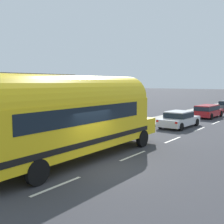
% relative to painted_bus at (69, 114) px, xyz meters
% --- Properties ---
extents(ground_plane, '(300.00, 300.00, 0.00)m').
position_rel_painted_bus_xyz_m(ground_plane, '(1.81, 0.22, -2.30)').
color(ground_plane, '#38383D').
extents(lane_markings, '(3.76, 80.00, 0.01)m').
position_rel_painted_bus_xyz_m(lane_markings, '(-0.74, 13.02, -2.30)').
color(lane_markings, silver).
rests_on(lane_markings, ground).
extents(sidewalk_slab, '(2.62, 90.00, 0.15)m').
position_rel_painted_bus_xyz_m(sidewalk_slab, '(-3.12, 10.22, -2.23)').
color(sidewalk_slab, '#ADA89E').
rests_on(sidewalk_slab, ground).
extents(painted_bus, '(2.60, 12.15, 4.12)m').
position_rel_painted_bus_xyz_m(painted_bus, '(0.00, 0.00, 0.00)').
color(painted_bus, yellow).
rests_on(painted_bus, ground).
extents(car_lead, '(2.15, 4.69, 1.37)m').
position_rel_painted_bus_xyz_m(car_lead, '(0.04, 12.83, -1.56)').
color(car_lead, silver).
rests_on(car_lead, ground).
extents(car_second, '(2.02, 4.66, 1.37)m').
position_rel_painted_bus_xyz_m(car_second, '(-0.01, 20.68, -1.51)').
color(car_second, '#A5191E').
rests_on(car_second, ground).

